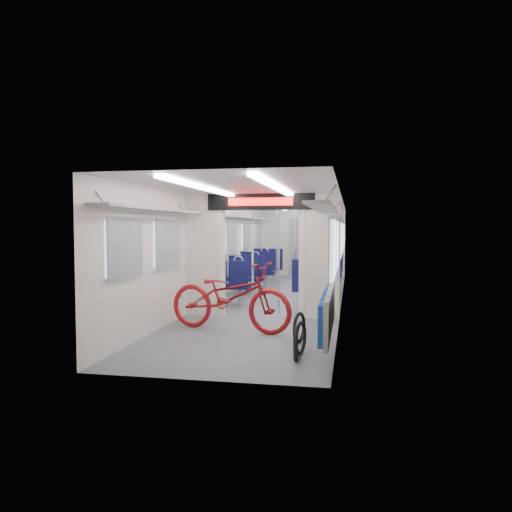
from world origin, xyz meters
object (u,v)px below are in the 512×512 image
(stanchion_near_left, at_px, (253,255))
(stanchion_far_left, at_px, (277,247))
(bike_hoop_c, at_px, (299,329))
(stanchion_far_right, at_px, (295,248))
(bike_hoop_b, at_px, (300,340))
(seat_bay_near_left, at_px, (238,277))
(bike_hoop_a, at_px, (296,345))
(seat_bay_far_left, at_px, (263,265))
(flip_bench, at_px, (328,312))
(bicycle, at_px, (230,296))
(seat_bay_far_right, at_px, (326,266))
(stanchion_near_right, at_px, (279,255))
(seat_bay_near_right, at_px, (318,277))

(stanchion_near_left, bearing_deg, stanchion_far_left, 90.79)
(bike_hoop_c, height_order, stanchion_far_right, stanchion_far_right)
(bike_hoop_b, distance_m, stanchion_far_right, 6.50)
(seat_bay_near_left, xyz_separation_m, stanchion_far_right, (1.16, 1.59, 0.62))
(bike_hoop_a, bearing_deg, seat_bay_far_left, 102.74)
(stanchion_far_right, bearing_deg, stanchion_far_left, 167.71)
(flip_bench, xyz_separation_m, stanchion_far_right, (-1.13, 6.35, 0.57))
(bicycle, distance_m, stanchion_near_left, 1.78)
(bike_hoop_c, relative_size, seat_bay_far_right, 0.19)
(flip_bench, height_order, seat_bay_far_left, seat_bay_far_left)
(stanchion_near_left, relative_size, stanchion_near_right, 1.00)
(bicycle, bearing_deg, bike_hoop_a, -129.23)
(seat_bay_near_left, relative_size, seat_bay_far_right, 0.87)
(seat_bay_far_right, relative_size, stanchion_far_right, 1.00)
(seat_bay_far_right, height_order, stanchion_near_left, stanchion_near_left)
(bicycle, distance_m, stanchion_far_left, 5.19)
(bike_hoop_a, xyz_separation_m, stanchion_far_right, (-0.74, 6.68, 0.95))
(stanchion_near_left, xyz_separation_m, stanchion_far_right, (0.45, 3.37, 0.00))
(stanchion_near_right, xyz_separation_m, stanchion_far_left, (-0.55, 3.44, 0.00))
(seat_bay_far_right, xyz_separation_m, stanchion_near_left, (-1.16, -4.96, 0.58))
(bicycle, bearing_deg, stanchion_far_right, 7.70)
(bike_hoop_a, xyz_separation_m, bike_hoop_c, (-0.06, 1.00, 0.00))
(bike_hoop_b, bearing_deg, bicycle, 133.73)
(bike_hoop_c, relative_size, seat_bay_far_left, 0.21)
(seat_bay_far_left, bearing_deg, seat_bay_near_left, -90.00)
(bike_hoop_b, height_order, stanchion_far_left, stanchion_far_left)
(bike_hoop_a, distance_m, bike_hoop_b, 0.30)
(bicycle, distance_m, seat_bay_far_right, 6.75)
(seat_bay_near_right, bearing_deg, stanchion_far_left, 124.63)
(seat_bay_near_left, distance_m, seat_bay_far_left, 3.34)
(stanchion_near_right, distance_m, stanchion_far_left, 3.49)
(seat_bay_near_left, bearing_deg, bike_hoop_a, -69.46)
(bike_hoop_a, xyz_separation_m, seat_bay_far_left, (-1.91, 8.43, 0.35))
(flip_bench, xyz_separation_m, seat_bay_near_left, (-2.29, 4.76, -0.05))
(bike_hoop_a, distance_m, seat_bay_near_right, 5.05)
(flip_bench, relative_size, bike_hoop_a, 4.79)
(stanchion_near_left, bearing_deg, seat_bay_near_right, 56.06)
(stanchion_far_right, bearing_deg, flip_bench, -79.94)
(flip_bench, bearing_deg, seat_bay_far_left, 105.77)
(bike_hoop_c, distance_m, seat_bay_far_right, 7.28)
(bike_hoop_c, relative_size, stanchion_far_right, 0.20)
(seat_bay_far_left, relative_size, stanchion_near_right, 0.93)
(seat_bay_far_left, relative_size, stanchion_far_right, 0.93)
(bicycle, height_order, bike_hoop_c, bicycle)
(seat_bay_near_right, relative_size, seat_bay_far_left, 1.04)
(bike_hoop_a, distance_m, seat_bay_far_right, 8.28)
(bike_hoop_c, xyz_separation_m, seat_bay_far_right, (0.02, 7.27, 0.37))
(bike_hoop_c, relative_size, seat_bay_near_right, 0.20)
(seat_bay_far_left, relative_size, stanchion_near_left, 0.93)
(seat_bay_near_right, relative_size, stanchion_far_right, 0.96)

